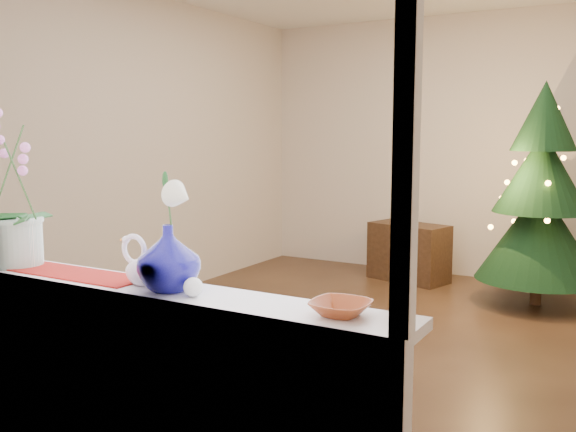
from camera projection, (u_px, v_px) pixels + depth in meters
name	position (u px, v px, depth m)	size (l,w,h in m)	color
ground	(375.00, 342.00, 4.61)	(5.00, 5.00, 0.00)	#342115
wall_back	(470.00, 147.00, 6.58)	(4.50, 0.10, 2.70)	beige
wall_front	(113.00, 174.00, 2.29)	(4.50, 0.10, 2.70)	beige
wall_left	(135.00, 150.00, 5.55)	(0.10, 5.00, 2.70)	beige
window_apron	(129.00, 413.00, 2.44)	(2.20, 0.08, 0.88)	white
windowsill	(142.00, 290.00, 2.46)	(2.20, 0.26, 0.04)	white
window_frame	(116.00, 75.00, 2.27)	(2.22, 0.06, 1.60)	white
runner	(73.00, 273.00, 2.64)	(0.70, 0.20, 0.01)	maroon
orchid_pot	(14.00, 188.00, 2.76)	(0.23, 0.23, 0.68)	beige
swan	(143.00, 262.00, 2.43)	(0.22, 0.10, 0.18)	white
blue_vase	(168.00, 253.00, 2.35)	(0.27, 0.27, 0.28)	#0A095E
lily	(167.00, 186.00, 2.31)	(0.16, 0.09, 0.21)	silver
paperweight	(193.00, 287.00, 2.27)	(0.07, 0.07, 0.07)	white
amber_dish	(341.00, 309.00, 2.04)	(0.16, 0.16, 0.04)	#943C19
xmas_tree	(541.00, 195.00, 5.51)	(1.06, 1.06, 1.94)	black
side_table	(409.00, 252.00, 6.51)	(0.78, 0.39, 0.58)	black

